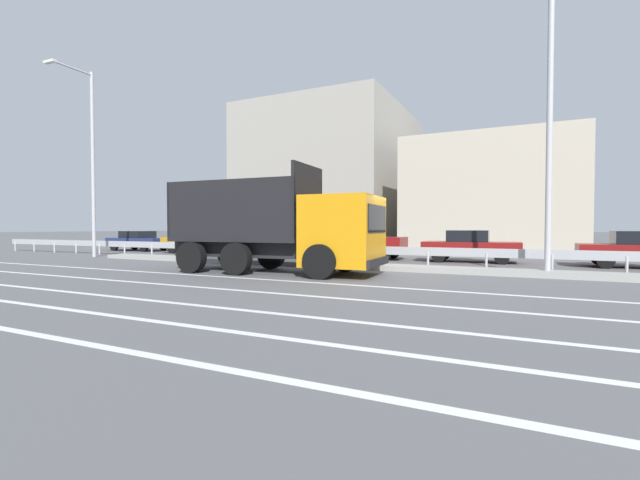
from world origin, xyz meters
name	(u,v)px	position (x,y,z in m)	size (l,w,h in m)	color
ground_plane	(377,274)	(0.00, 0.00, 0.00)	(320.00, 320.00, 0.00)	#565659
lane_strip_0	(241,278)	(-3.34, -2.92, 0.00)	(52.34, 0.16, 0.01)	silver
lane_strip_1	(191,286)	(-3.34, -5.03, 0.00)	(52.34, 0.16, 0.01)	silver
lane_strip_2	(126,298)	(-3.34, -7.01, 0.00)	(52.34, 0.16, 0.01)	silver
lane_strip_3	(62,309)	(-3.34, -8.42, 0.00)	(52.34, 0.16, 0.01)	silver
median_island	(391,267)	(0.00, 1.51, 0.09)	(28.79, 1.10, 0.18)	gray
median_guardrail	(401,252)	(0.00, 2.89, 0.57)	(52.34, 0.09, 0.78)	#9EA0A5
dump_truck	(298,234)	(-2.38, -1.06, 1.30)	(7.45, 3.02, 3.57)	orange
median_road_sign	(195,234)	(-9.20, 1.51, 1.22)	(0.67, 0.16, 2.36)	white
street_lamp_0	(90,155)	(-15.93, 1.19, 5.29)	(0.71, 2.40, 9.56)	#ADADB2
street_lamp_1	(550,100)	(5.00, 1.57, 5.45)	(0.70, 2.05, 9.96)	#ADADB2
parked_car_0	(139,241)	(-18.80, 6.66, 0.67)	(4.37, 1.90, 1.30)	navy
parked_car_1	(203,241)	(-13.07, 6.38, 0.75)	(4.78, 2.30, 1.51)	#B27A14
parked_car_2	(275,243)	(-7.88, 6.20, 0.68)	(4.28, 1.84, 1.34)	maroon
parked_car_3	(365,242)	(-2.74, 6.23, 0.81)	(3.88, 1.98, 1.63)	maroon
parked_car_4	(470,246)	(2.13, 6.47, 0.71)	(4.18, 1.91, 1.41)	maroon
background_building_0	(334,180)	(-11.86, 22.65, 5.97)	(12.92, 14.76, 11.95)	gray
background_building_1	(494,197)	(2.11, 20.28, 3.75)	(11.01, 12.27, 7.50)	#B7AD99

